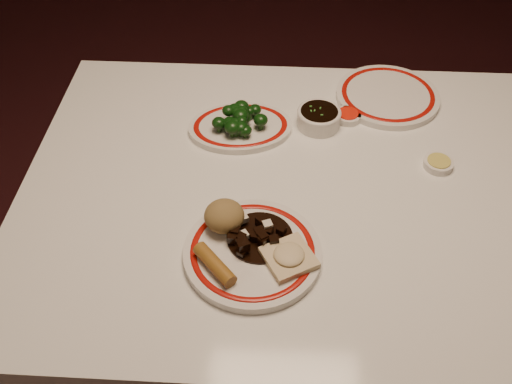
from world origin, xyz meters
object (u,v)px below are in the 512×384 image
object	(u,v)px
dining_table	(301,215)
soy_bowl	(319,118)
fried_wonton	(289,256)
broccoli_plate	(240,127)
main_plate	(253,252)
rice_mound	(224,216)
spring_roll	(215,264)
broccoli_pile	(239,118)
stirfry_heap	(257,236)

from	to	relation	value
dining_table	soy_bowl	bearing A→B (deg)	80.60
fried_wonton	broccoli_plate	world-z (taller)	fried_wonton
dining_table	main_plate	size ratio (longest dim) A/B	3.86
dining_table	fried_wonton	world-z (taller)	fried_wonton
rice_mound	dining_table	bearing A→B (deg)	40.93
spring_roll	broccoli_plate	distance (m)	0.42
broccoli_plate	broccoli_pile	size ratio (longest dim) A/B	2.09
main_plate	broccoli_plate	world-z (taller)	main_plate
fried_wonton	soy_bowl	world-z (taller)	same
spring_roll	soy_bowl	size ratio (longest dim) A/B	0.99
broccoli_plate	stirfry_heap	bearing A→B (deg)	-80.58
broccoli_plate	soy_bowl	bearing A→B (deg)	8.97
stirfry_heap	broccoli_plate	distance (m)	0.35
main_plate	rice_mound	bearing A→B (deg)	135.33
spring_roll	broccoli_plate	bearing A→B (deg)	46.47
rice_mound	soy_bowl	xyz separation A→B (m)	(0.19, 0.34, -0.03)
soy_bowl	rice_mound	bearing A→B (deg)	-118.97
rice_mound	spring_roll	bearing A→B (deg)	-94.41
broccoli_pile	soy_bowl	bearing A→B (deg)	10.66
main_plate	spring_roll	size ratio (longest dim) A/B	3.12
soy_bowl	broccoli_plate	bearing A→B (deg)	-171.03
broccoli_plate	dining_table	bearing A→B (deg)	-50.43
dining_table	soy_bowl	world-z (taller)	soy_bowl
main_plate	broccoli_plate	distance (m)	0.37
rice_mound	spring_roll	world-z (taller)	rice_mound
main_plate	stirfry_heap	world-z (taller)	stirfry_heap
dining_table	main_plate	bearing A→B (deg)	-117.11
spring_roll	fried_wonton	bearing A→B (deg)	-29.55
broccoli_pile	spring_roll	bearing A→B (deg)	-91.89
dining_table	broccoli_plate	distance (m)	0.25
rice_mound	fried_wonton	distance (m)	0.15
spring_roll	fried_wonton	size ratio (longest dim) A/B	0.86
spring_roll	fried_wonton	world-z (taller)	spring_roll
rice_mound	stirfry_heap	size ratio (longest dim) A/B	0.61
rice_mound	broccoli_pile	bearing A→B (deg)	88.97
rice_mound	soy_bowl	world-z (taller)	rice_mound
fried_wonton	broccoli_pile	bearing A→B (deg)	107.32
soy_bowl	broccoli_pile	bearing A→B (deg)	-169.34
rice_mound	spring_roll	xyz separation A→B (m)	(-0.01, -0.10, -0.01)
main_plate	rice_mound	world-z (taller)	rice_mound
dining_table	rice_mound	xyz separation A→B (m)	(-0.15, -0.13, 0.14)
broccoli_plate	soy_bowl	world-z (taller)	soy_bowl
broccoli_plate	soy_bowl	distance (m)	0.18
spring_roll	broccoli_pile	size ratio (longest dim) A/B	0.79
main_plate	spring_roll	xyz separation A→B (m)	(-0.07, -0.05, 0.02)
dining_table	stirfry_heap	world-z (taller)	stirfry_heap
broccoli_plate	main_plate	bearing A→B (deg)	-82.30
broccoli_plate	fried_wonton	bearing A→B (deg)	-73.15
dining_table	spring_roll	bearing A→B (deg)	-124.32
main_plate	fried_wonton	world-z (taller)	fried_wonton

